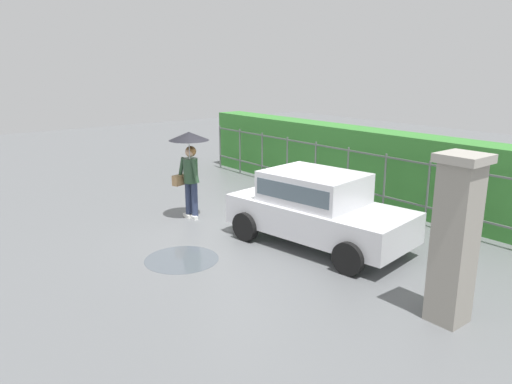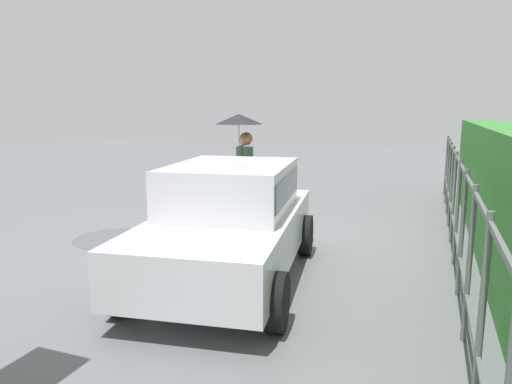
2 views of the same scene
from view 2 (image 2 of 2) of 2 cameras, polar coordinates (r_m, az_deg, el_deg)
ground_plane at (r=7.79m, az=-2.16°, el=-5.93°), size 40.00×40.00×0.00m
car at (r=5.89m, az=-3.23°, el=-3.15°), size 3.91×2.29×1.48m
pedestrian at (r=8.99m, az=-1.80°, el=5.96°), size 0.92×0.92×2.07m
fence_section at (r=6.96m, az=23.66°, el=-1.74°), size 11.73×0.05×1.50m
puddle_near at (r=8.21m, az=-16.98°, el=-5.52°), size 1.39×1.39×0.00m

